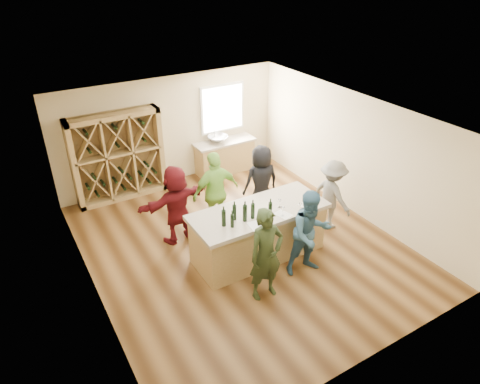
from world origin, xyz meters
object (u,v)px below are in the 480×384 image
wine_bottle_c (234,212)px  person_near_right (310,233)px  wine_bottle_b (232,221)px  person_far_mid (216,192)px  wine_bottle_a (224,218)px  tasting_counter_base (258,234)px  person_near_left (266,255)px  person_far_left (177,204)px  person_far_right (261,181)px  person_server (332,195)px  wine_bottle_f (270,209)px  wine_bottle_e (253,211)px  wine_rack (118,157)px  sink (218,139)px  wine_bottle_d (245,213)px

wine_bottle_c → person_near_right: bearing=-36.9°
wine_bottle_b → person_far_mid: bearing=72.8°
wine_bottle_b → wine_bottle_a: bearing=133.2°
tasting_counter_base → person_near_left: 1.23m
person_far_left → wine_bottle_c: bearing=104.0°
wine_bottle_a → wine_bottle_c: 0.28m
person_far_mid → person_far_right: person_far_mid is taller
tasting_counter_base → person_far_right: size_ratio=1.51×
tasting_counter_base → person_server: person_server is taller
person_server → wine_bottle_f: bearing=97.1°
tasting_counter_base → wine_bottle_e: 0.80m
wine_bottle_a → wine_bottle_b: 0.16m
wine_bottle_c → wine_rack: bearing=105.3°
wine_bottle_e → person_far_right: person_far_right is taller
tasting_counter_base → person_near_right: person_near_right is taller
tasting_counter_base → wine_bottle_c: wine_bottle_c is taller
person_far_left → wine_bottle_f: bearing=117.8°
person_far_mid → person_server: bearing=150.0°
person_near_right → person_far_right: person_near_right is taller
sink → wine_bottle_e: size_ratio=1.77×
sink → person_far_mid: bearing=-119.3°
wine_bottle_b → wine_bottle_f: size_ratio=0.89×
wine_bottle_f → wine_bottle_a: bearing=169.5°
wine_rack → sink: wine_rack is taller
wine_bottle_d → wine_bottle_f: 0.50m
sink → wine_bottle_d: 4.16m
tasting_counter_base → person_server: size_ratio=1.62×
wine_bottle_c → wine_bottle_e: size_ratio=1.00×
wine_bottle_c → person_far_right: (1.49, 1.35, -0.37)m
person_far_right → person_far_left: size_ratio=1.00×
person_near_left → wine_rack: bearing=104.5°
person_far_left → wine_bottle_f: person_far_left is taller
wine_bottle_b → wine_bottle_c: 0.25m
sink → wine_bottle_c: wine_bottle_c is taller
wine_bottle_c → wine_bottle_f: (0.63, -0.25, -0.00)m
tasting_counter_base → wine_bottle_e: size_ratio=8.49×
tasting_counter_base → wine_bottle_c: (-0.58, -0.05, 0.73)m
wine_bottle_d → person_far_left: bearing=115.1°
wine_rack → person_far_mid: size_ratio=1.19×
wine_bottle_a → sink: bearing=63.2°
tasting_counter_base → wine_bottle_b: bearing=-161.4°
wine_rack → wine_bottle_f: 4.38m
wine_bottle_a → person_far_mid: bearing=67.6°
wine_bottle_e → person_near_left: size_ratio=0.17×
wine_bottle_e → person_far_mid: person_far_mid is taller
sink → wine_bottle_c: 4.09m
wine_rack → wine_bottle_d: 4.12m
sink → person_near_left: bearing=-108.8°
person_near_right → tasting_counter_base: bearing=130.5°
wine_bottle_d → person_server: (2.39, 0.26, -0.44)m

